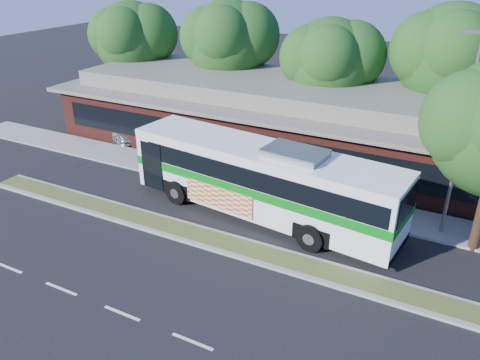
% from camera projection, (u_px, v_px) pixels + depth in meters
% --- Properties ---
extents(ground, '(120.00, 120.00, 0.00)m').
position_uv_depth(ground, '(196.00, 245.00, 20.86)').
color(ground, black).
rests_on(ground, ground).
extents(median_strip, '(26.00, 1.10, 0.15)m').
position_uv_depth(median_strip, '(203.00, 237.00, 21.30)').
color(median_strip, '#3E5222').
rests_on(median_strip, ground).
extents(sidewalk, '(44.00, 2.60, 0.12)m').
position_uv_depth(sidewalk, '(257.00, 187.00, 25.96)').
color(sidewalk, gray).
rests_on(sidewalk, ground).
extents(parking_lot, '(14.00, 12.00, 0.01)m').
position_uv_depth(parking_lot, '(68.00, 122.00, 36.29)').
color(parking_lot, black).
rests_on(parking_lot, ground).
extents(plaza_building, '(33.20, 11.20, 4.45)m').
position_uv_depth(plaza_building, '(301.00, 118.00, 30.34)').
color(plaza_building, '#551F1A').
rests_on(plaza_building, ground).
extents(lamp_post, '(0.93, 0.18, 9.07)m').
position_uv_depth(lamp_post, '(461.00, 134.00, 19.60)').
color(lamp_post, slate).
rests_on(lamp_post, ground).
extents(tree_bg_a, '(6.47, 5.80, 8.63)m').
position_uv_depth(tree_bg_a, '(138.00, 38.00, 36.46)').
color(tree_bg_a, black).
rests_on(tree_bg_a, ground).
extents(tree_bg_b, '(6.69, 6.00, 9.00)m').
position_uv_depth(tree_bg_b, '(234.00, 40.00, 33.84)').
color(tree_bg_b, black).
rests_on(tree_bg_b, ground).
extents(tree_bg_c, '(6.24, 5.60, 8.26)m').
position_uv_depth(tree_bg_c, '(337.00, 60.00, 29.98)').
color(tree_bg_c, black).
rests_on(tree_bg_c, ground).
extents(tree_bg_d, '(6.91, 6.20, 9.37)m').
position_uv_depth(tree_bg_d, '(459.00, 54.00, 27.53)').
color(tree_bg_d, black).
rests_on(tree_bg_d, ground).
extents(transit_bus, '(14.02, 4.65, 3.87)m').
position_uv_depth(transit_bus, '(263.00, 176.00, 22.35)').
color(transit_bus, white).
rests_on(transit_bus, ground).
extents(sedan, '(5.09, 3.30, 1.37)m').
position_uv_depth(sedan, '(117.00, 128.00, 32.87)').
color(sedan, silver).
rests_on(sedan, ground).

